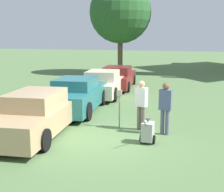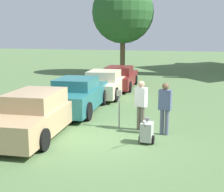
{
  "view_description": "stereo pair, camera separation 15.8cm",
  "coord_description": "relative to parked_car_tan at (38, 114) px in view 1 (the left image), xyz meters",
  "views": [
    {
      "loc": [
        3.18,
        -9.36,
        3.4
      ],
      "look_at": [
        -0.22,
        1.91,
        1.1
      ],
      "focal_mm": 50.0,
      "sensor_mm": 36.0,
      "label": 1
    },
    {
      "loc": [
        3.33,
        -9.31,
        3.4
      ],
      "look_at": [
        -0.22,
        1.91,
        1.1
      ],
      "focal_mm": 50.0,
      "sensor_mm": 36.0,
      "label": 2
    }
  ],
  "objects": [
    {
      "name": "parked_car_tan",
      "position": [
        0.0,
        0.0,
        0.0
      ],
      "size": [
        2.35,
        5.4,
        1.53
      ],
      "rotation": [
        0.0,
        0.0,
        0.11
      ],
      "color": "tan",
      "rests_on": "ground_plane"
    },
    {
      "name": "equipment_cart",
      "position": [
        3.84,
        0.1,
        -0.32
      ],
      "size": [
        0.47,
        0.99,
        1.0
      ],
      "rotation": [
        0.0,
        0.0,
        -0.01
      ],
      "color": "#B2B2AD",
      "rests_on": "ground_plane"
    },
    {
      "name": "parked_car_maroon",
      "position": [
        -0.0,
        10.18,
        -0.05
      ],
      "size": [
        2.38,
        5.17,
        1.41
      ],
      "rotation": [
        0.0,
        0.0,
        0.11
      ],
      "color": "maroon",
      "rests_on": "ground_plane"
    },
    {
      "name": "parked_car_cream",
      "position": [
        -0.0,
        7.16,
        -0.02
      ],
      "size": [
        2.39,
        4.83,
        1.46
      ],
      "rotation": [
        0.0,
        0.0,
        0.11
      ],
      "color": "beige",
      "rests_on": "ground_plane"
    },
    {
      "name": "parked_car_teal",
      "position": [
        -0.0,
        3.4,
        0.02
      ],
      "size": [
        2.37,
        4.91,
        1.53
      ],
      "rotation": [
        0.0,
        0.0,
        0.11
      ],
      "color": "#23666B",
      "rests_on": "ground_plane"
    },
    {
      "name": "person_supervisor",
      "position": [
        4.24,
        1.16,
        0.34
      ],
      "size": [
        0.44,
        0.27,
        1.82
      ],
      "rotation": [
        0.0,
        0.0,
        3.03
      ],
      "color": "#515670",
      "rests_on": "ground_plane"
    },
    {
      "name": "ground_plane",
      "position": [
        2.32,
        0.02,
        -0.71
      ],
      "size": [
        120.0,
        120.0,
        0.0
      ],
      "primitive_type": "plane",
      "color": "#517042"
    },
    {
      "name": "shade_tree",
      "position": [
        -1.85,
        17.52,
        4.63
      ],
      "size": [
        5.36,
        5.36,
        8.04
      ],
      "color": "brown",
      "rests_on": "ground_plane"
    },
    {
      "name": "person_worker",
      "position": [
        3.34,
        1.46,
        0.33
      ],
      "size": [
        0.47,
        0.35,
        1.81
      ],
      "rotation": [
        0.0,
        0.0,
        2.79
      ],
      "color": "#665B4C",
      "rests_on": "ground_plane"
    },
    {
      "name": "parking_meter",
      "position": [
        2.52,
        1.49,
        0.28
      ],
      "size": [
        0.18,
        0.09,
        1.43
      ],
      "color": "slate",
      "rests_on": "ground_plane"
    }
  ]
}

